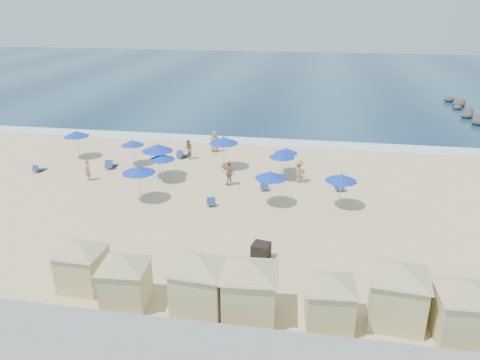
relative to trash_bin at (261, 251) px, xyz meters
name	(u,v)px	position (x,y,z in m)	size (l,w,h in m)	color
ground	(198,210)	(-4.68, 5.17, -0.43)	(160.00, 160.00, 0.00)	#DBBD8B
ocean	(279,76)	(-4.68, 60.17, -0.40)	(160.00, 80.00, 0.06)	#0D2A4C
surf_line	(239,141)	(-4.68, 20.67, -0.39)	(160.00, 2.50, 0.08)	white
seawall	(103,349)	(-4.68, -8.33, 0.22)	(160.00, 6.10, 1.22)	gray
trash_bin	(261,251)	(0.00, 0.00, 0.00)	(0.86, 0.86, 0.86)	black
cabana_0	(81,259)	(-7.74, -3.84, 1.03)	(4.07, 4.07, 2.55)	beige
cabana_1	(125,274)	(-5.31, -4.69, 1.04)	(4.09, 4.09, 2.57)	beige
cabana_2	(200,276)	(-2.01, -4.57, 1.22)	(4.57, 4.57, 2.88)	beige
cabana_3	(250,282)	(0.12, -4.67, 1.23)	(4.63, 4.63, 2.91)	beige
cabana_4	(330,293)	(3.37, -4.64, 1.04)	(4.07, 4.07, 2.56)	beige
cabana_5	(399,286)	(6.09, -3.95, 1.26)	(4.69, 4.69, 2.95)	beige
cabana_6	(466,303)	(8.47, -4.64, 1.18)	(4.49, 4.49, 2.82)	beige
umbrella_0	(76,134)	(-17.16, 13.66, 1.64)	(2.10, 2.10, 2.39)	#A5A8AD
umbrella_1	(132,143)	(-11.94, 12.79, 1.39)	(1.85, 1.85, 2.10)	#A5A8AD
umbrella_2	(139,169)	(-8.78, 6.06, 1.76)	(2.22, 2.22, 2.52)	#A5A8AD
umbrella_3	(157,148)	(-9.00, 10.35, 1.89)	(2.35, 2.35, 2.68)	#A5A8AD
umbrella_4	(162,157)	(-8.43, 9.61, 1.46)	(1.91, 1.91, 2.18)	#A5A8AD
umbrella_5	(224,140)	(-4.63, 13.20, 1.85)	(2.31, 2.31, 2.63)	#A5A8AD
umbrella_6	(271,175)	(-0.28, 6.83, 1.61)	(2.07, 2.07, 2.36)	#A5A8AD
umbrella_7	(286,151)	(0.23, 12.96, 1.33)	(1.79, 1.79, 2.03)	#A5A8AD
umbrella_8	(282,155)	(0.04, 11.57, 1.47)	(1.92, 1.92, 2.19)	#A5A8AD
umbrella_9	(341,178)	(4.12, 7.19, 1.59)	(2.04, 2.04, 2.33)	#A5A8AD
beach_chair_0	(38,169)	(-18.61, 9.99, -0.21)	(0.76, 1.22, 0.62)	navy
beach_chair_1	(111,165)	(-13.45, 11.72, -0.17)	(0.64, 1.38, 0.75)	navy
beach_chair_2	(182,155)	(-8.61, 15.16, -0.18)	(1.02, 1.45, 0.73)	navy
beach_chair_3	(211,202)	(-4.05, 6.14, -0.21)	(0.85, 1.27, 0.64)	navy
beach_chair_4	(264,186)	(-0.96, 9.35, -0.20)	(0.68, 1.25, 0.66)	navy
beach_chair_5	(339,186)	(4.20, 10.19, -0.17)	(0.76, 1.43, 0.76)	navy
beachgoer_0	(88,170)	(-13.92, 8.89, 0.36)	(0.58, 0.38, 1.59)	#A7755D
beachgoer_1	(188,150)	(-7.97, 14.85, 0.40)	(0.80, 0.63, 1.65)	#A7755D
beachgoer_2	(229,173)	(-3.59, 9.77, 0.47)	(1.05, 0.44, 1.80)	#A7755D
beachgoer_3	(299,171)	(1.34, 11.14, 0.41)	(1.08, 0.62, 1.67)	#A7755D
beachgoer_4	(215,141)	(-6.26, 17.22, 0.50)	(0.91, 0.59, 1.86)	#A7755D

